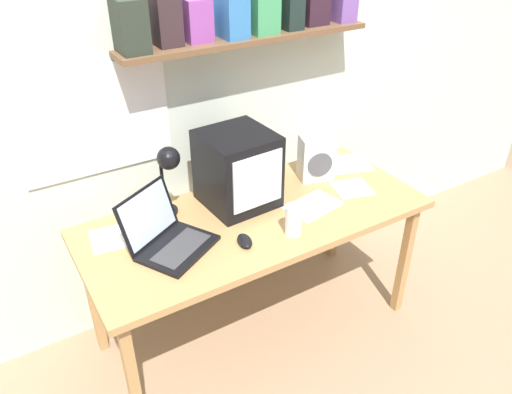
{
  "coord_description": "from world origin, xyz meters",
  "views": [
    {
      "loc": [
        -1.02,
        -1.68,
        2.05
      ],
      "look_at": [
        0.0,
        0.0,
        0.84
      ],
      "focal_mm": 35.0,
      "sensor_mm": 36.0,
      "label": 1
    }
  ],
  "objects_px": {
    "computer_mouse": "(245,241)",
    "loose_paper_near_monitor": "(352,188)",
    "juice_glass": "(293,222)",
    "space_heater": "(316,158)",
    "open_notebook": "(313,206)",
    "loose_paper_near_laptop": "(115,237)",
    "crt_monitor": "(238,169)",
    "desk_lamp": "(168,168)",
    "laptop": "(165,234)",
    "corner_desk": "(256,226)",
    "printed_handout": "(345,164)"
  },
  "relations": [
    {
      "from": "computer_mouse",
      "to": "open_notebook",
      "type": "xyz_separation_m",
      "value": [
        0.44,
        0.09,
        -0.01
      ]
    },
    {
      "from": "juice_glass",
      "to": "open_notebook",
      "type": "xyz_separation_m",
      "value": [
        0.22,
        0.14,
        -0.06
      ]
    },
    {
      "from": "desk_lamp",
      "to": "computer_mouse",
      "type": "xyz_separation_m",
      "value": [
        0.18,
        -0.36,
        -0.24
      ]
    },
    {
      "from": "crt_monitor",
      "to": "open_notebook",
      "type": "xyz_separation_m",
      "value": [
        0.29,
        -0.23,
        -0.18
      ]
    },
    {
      "from": "desk_lamp",
      "to": "juice_glass",
      "type": "relative_size",
      "value": 2.5
    },
    {
      "from": "loose_paper_near_laptop",
      "to": "printed_handout",
      "type": "height_order",
      "value": "same"
    },
    {
      "from": "desk_lamp",
      "to": "open_notebook",
      "type": "xyz_separation_m",
      "value": [
        0.62,
        -0.27,
        -0.26
      ]
    },
    {
      "from": "crt_monitor",
      "to": "laptop",
      "type": "height_order",
      "value": "crt_monitor"
    },
    {
      "from": "corner_desk",
      "to": "computer_mouse",
      "type": "xyz_separation_m",
      "value": [
        -0.16,
        -0.17,
        0.08
      ]
    },
    {
      "from": "crt_monitor",
      "to": "laptop",
      "type": "xyz_separation_m",
      "value": [
        -0.44,
        -0.15,
        -0.12
      ]
    },
    {
      "from": "space_heater",
      "to": "loose_paper_near_laptop",
      "type": "height_order",
      "value": "space_heater"
    },
    {
      "from": "laptop",
      "to": "juice_glass",
      "type": "relative_size",
      "value": 2.9
    },
    {
      "from": "juice_glass",
      "to": "space_heater",
      "type": "relative_size",
      "value": 0.61
    },
    {
      "from": "loose_paper_near_monitor",
      "to": "open_notebook",
      "type": "bearing_deg",
      "value": -173.78
    },
    {
      "from": "desk_lamp",
      "to": "loose_paper_near_monitor",
      "type": "xyz_separation_m",
      "value": [
        0.89,
        -0.25,
        -0.26
      ]
    },
    {
      "from": "computer_mouse",
      "to": "loose_paper_near_monitor",
      "type": "bearing_deg",
      "value": 9.47
    },
    {
      "from": "corner_desk",
      "to": "juice_glass",
      "type": "relative_size",
      "value": 11.36
    },
    {
      "from": "crt_monitor",
      "to": "open_notebook",
      "type": "distance_m",
      "value": 0.41
    },
    {
      "from": "juice_glass",
      "to": "loose_paper_near_monitor",
      "type": "height_order",
      "value": "juice_glass"
    },
    {
      "from": "computer_mouse",
      "to": "loose_paper_near_monitor",
      "type": "relative_size",
      "value": 0.51
    },
    {
      "from": "juice_glass",
      "to": "space_heater",
      "type": "bearing_deg",
      "value": 42.29
    },
    {
      "from": "crt_monitor",
      "to": "desk_lamp",
      "type": "bearing_deg",
      "value": 168.29
    },
    {
      "from": "laptop",
      "to": "printed_handout",
      "type": "bearing_deg",
      "value": -20.7
    },
    {
      "from": "laptop",
      "to": "loose_paper_near_laptop",
      "type": "xyz_separation_m",
      "value": [
        -0.17,
        0.17,
        -0.06
      ]
    },
    {
      "from": "space_heater",
      "to": "open_notebook",
      "type": "distance_m",
      "value": 0.31
    },
    {
      "from": "corner_desk",
      "to": "crt_monitor",
      "type": "distance_m",
      "value": 0.29
    },
    {
      "from": "corner_desk",
      "to": "crt_monitor",
      "type": "xyz_separation_m",
      "value": [
        -0.01,
        0.15,
        0.24
      ]
    },
    {
      "from": "space_heater",
      "to": "computer_mouse",
      "type": "xyz_separation_m",
      "value": [
        -0.62,
        -0.31,
        -0.1
      ]
    },
    {
      "from": "computer_mouse",
      "to": "loose_paper_near_laptop",
      "type": "xyz_separation_m",
      "value": [
        -0.47,
        0.34,
        -0.01
      ]
    },
    {
      "from": "desk_lamp",
      "to": "computer_mouse",
      "type": "bearing_deg",
      "value": -81.33
    },
    {
      "from": "loose_paper_near_monitor",
      "to": "open_notebook",
      "type": "relative_size",
      "value": 0.78
    },
    {
      "from": "corner_desk",
      "to": "laptop",
      "type": "xyz_separation_m",
      "value": [
        -0.46,
        0.0,
        0.12
      ]
    },
    {
      "from": "space_heater",
      "to": "open_notebook",
      "type": "relative_size",
      "value": 0.82
    },
    {
      "from": "desk_lamp",
      "to": "loose_paper_near_laptop",
      "type": "height_order",
      "value": "desk_lamp"
    },
    {
      "from": "laptop",
      "to": "computer_mouse",
      "type": "relative_size",
      "value": 3.65
    },
    {
      "from": "crt_monitor",
      "to": "juice_glass",
      "type": "xyz_separation_m",
      "value": [
        0.08,
        -0.36,
        -0.12
      ]
    },
    {
      "from": "laptop",
      "to": "space_heater",
      "type": "distance_m",
      "value": 0.93
    },
    {
      "from": "corner_desk",
      "to": "printed_handout",
      "type": "distance_m",
      "value": 0.72
    },
    {
      "from": "space_heater",
      "to": "computer_mouse",
      "type": "distance_m",
      "value": 0.7
    },
    {
      "from": "laptop",
      "to": "desk_lamp",
      "type": "bearing_deg",
      "value": 30.07
    },
    {
      "from": "crt_monitor",
      "to": "space_heater",
      "type": "bearing_deg",
      "value": -3.46
    },
    {
      "from": "loose_paper_near_laptop",
      "to": "open_notebook",
      "type": "bearing_deg",
      "value": -15.39
    },
    {
      "from": "laptop",
      "to": "loose_paper_near_laptop",
      "type": "height_order",
      "value": "laptop"
    },
    {
      "from": "open_notebook",
      "to": "loose_paper_near_laptop",
      "type": "distance_m",
      "value": 0.94
    },
    {
      "from": "juice_glass",
      "to": "loose_paper_near_monitor",
      "type": "relative_size",
      "value": 0.64
    },
    {
      "from": "laptop",
      "to": "open_notebook",
      "type": "relative_size",
      "value": 1.44
    },
    {
      "from": "laptop",
      "to": "space_heater",
      "type": "relative_size",
      "value": 1.76
    },
    {
      "from": "corner_desk",
      "to": "loose_paper_near_monitor",
      "type": "xyz_separation_m",
      "value": [
        0.55,
        -0.05,
        0.06
      ]
    },
    {
      "from": "space_heater",
      "to": "printed_handout",
      "type": "height_order",
      "value": "space_heater"
    },
    {
      "from": "loose_paper_near_monitor",
      "to": "printed_handout",
      "type": "bearing_deg",
      "value": 57.95
    }
  ]
}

